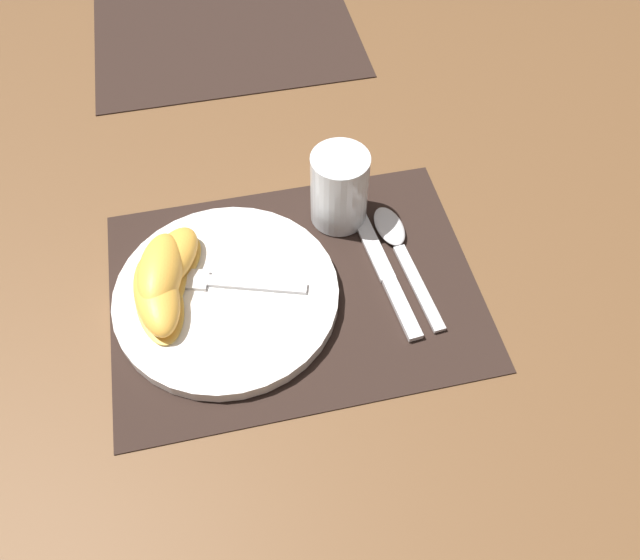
{
  "coord_description": "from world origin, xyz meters",
  "views": [
    {
      "loc": [
        -0.06,
        -0.41,
        0.6
      ],
      "look_at": [
        0.03,
        -0.01,
        0.02
      ],
      "focal_mm": 35.0,
      "sensor_mm": 36.0,
      "label": 1
    }
  ],
  "objects_px": {
    "plate": "(226,293)",
    "spoon": "(397,242)",
    "fork": "(215,281)",
    "citrus_wedge_1": "(161,274)",
    "knife": "(384,269)",
    "juice_glass": "(339,192)",
    "citrus_wedge_0": "(172,260)",
    "citrus_wedge_2": "(157,295)"
  },
  "relations": [
    {
      "from": "knife",
      "to": "fork",
      "type": "bearing_deg",
      "value": 175.98
    },
    {
      "from": "fork",
      "to": "citrus_wedge_2",
      "type": "xyz_separation_m",
      "value": [
        -0.06,
        -0.01,
        0.01
      ]
    },
    {
      "from": "knife",
      "to": "citrus_wedge_0",
      "type": "relative_size",
      "value": 1.93
    },
    {
      "from": "plate",
      "to": "citrus_wedge_0",
      "type": "relative_size",
      "value": 2.32
    },
    {
      "from": "spoon",
      "to": "citrus_wedge_0",
      "type": "xyz_separation_m",
      "value": [
        -0.27,
        0.01,
        0.03
      ]
    },
    {
      "from": "citrus_wedge_1",
      "to": "citrus_wedge_2",
      "type": "xyz_separation_m",
      "value": [
        -0.01,
        -0.03,
        -0.0
      ]
    },
    {
      "from": "juice_glass",
      "to": "knife",
      "type": "distance_m",
      "value": 0.11
    },
    {
      "from": "fork",
      "to": "citrus_wedge_0",
      "type": "xyz_separation_m",
      "value": [
        -0.04,
        0.03,
        0.01
      ]
    },
    {
      "from": "knife",
      "to": "citrus_wedge_1",
      "type": "relative_size",
      "value": 1.78
    },
    {
      "from": "fork",
      "to": "citrus_wedge_2",
      "type": "height_order",
      "value": "citrus_wedge_2"
    },
    {
      "from": "citrus_wedge_1",
      "to": "citrus_wedge_2",
      "type": "distance_m",
      "value": 0.03
    },
    {
      "from": "spoon",
      "to": "citrus_wedge_2",
      "type": "xyz_separation_m",
      "value": [
        -0.29,
        -0.04,
        0.03
      ]
    },
    {
      "from": "knife",
      "to": "citrus_wedge_2",
      "type": "relative_size",
      "value": 1.76
    },
    {
      "from": "spoon",
      "to": "fork",
      "type": "height_order",
      "value": "fork"
    },
    {
      "from": "spoon",
      "to": "fork",
      "type": "bearing_deg",
      "value": -174.45
    },
    {
      "from": "spoon",
      "to": "citrus_wedge_1",
      "type": "relative_size",
      "value": 1.6
    },
    {
      "from": "plate",
      "to": "knife",
      "type": "bearing_deg",
      "value": -0.55
    },
    {
      "from": "plate",
      "to": "citrus_wedge_0",
      "type": "height_order",
      "value": "citrus_wedge_0"
    },
    {
      "from": "fork",
      "to": "citrus_wedge_0",
      "type": "bearing_deg",
      "value": 143.67
    },
    {
      "from": "knife",
      "to": "citrus_wedge_0",
      "type": "xyz_separation_m",
      "value": [
        -0.24,
        0.05,
        0.03
      ]
    },
    {
      "from": "plate",
      "to": "spoon",
      "type": "relative_size",
      "value": 1.35
    },
    {
      "from": "fork",
      "to": "citrus_wedge_1",
      "type": "height_order",
      "value": "citrus_wedge_1"
    },
    {
      "from": "spoon",
      "to": "citrus_wedge_1",
      "type": "bearing_deg",
      "value": -177.81
    },
    {
      "from": "citrus_wedge_0",
      "to": "plate",
      "type": "bearing_deg",
      "value": -39.06
    },
    {
      "from": "plate",
      "to": "knife",
      "type": "relative_size",
      "value": 1.21
    },
    {
      "from": "knife",
      "to": "fork",
      "type": "relative_size",
      "value": 1.17
    },
    {
      "from": "juice_glass",
      "to": "spoon",
      "type": "distance_m",
      "value": 0.09
    },
    {
      "from": "plate",
      "to": "fork",
      "type": "distance_m",
      "value": 0.02
    },
    {
      "from": "knife",
      "to": "fork",
      "type": "distance_m",
      "value": 0.2
    },
    {
      "from": "fork",
      "to": "citrus_wedge_2",
      "type": "bearing_deg",
      "value": -167.33
    },
    {
      "from": "citrus_wedge_0",
      "to": "knife",
      "type": "bearing_deg",
      "value": -10.77
    },
    {
      "from": "plate",
      "to": "spoon",
      "type": "xyz_separation_m",
      "value": [
        0.21,
        0.03,
        -0.0
      ]
    },
    {
      "from": "plate",
      "to": "citrus_wedge_2",
      "type": "height_order",
      "value": "citrus_wedge_2"
    },
    {
      "from": "knife",
      "to": "citrus_wedge_1",
      "type": "distance_m",
      "value": 0.26
    },
    {
      "from": "spoon",
      "to": "citrus_wedge_0",
      "type": "relative_size",
      "value": 1.73
    },
    {
      "from": "knife",
      "to": "citrus_wedge_1",
      "type": "height_order",
      "value": "citrus_wedge_1"
    },
    {
      "from": "knife",
      "to": "spoon",
      "type": "bearing_deg",
      "value": 53.45
    },
    {
      "from": "citrus_wedge_0",
      "to": "citrus_wedge_2",
      "type": "relative_size",
      "value": 0.91
    },
    {
      "from": "citrus_wedge_0",
      "to": "citrus_wedge_2",
      "type": "distance_m",
      "value": 0.05
    },
    {
      "from": "juice_glass",
      "to": "fork",
      "type": "height_order",
      "value": "juice_glass"
    },
    {
      "from": "plate",
      "to": "spoon",
      "type": "distance_m",
      "value": 0.22
    },
    {
      "from": "spoon",
      "to": "citrus_wedge_1",
      "type": "height_order",
      "value": "citrus_wedge_1"
    }
  ]
}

